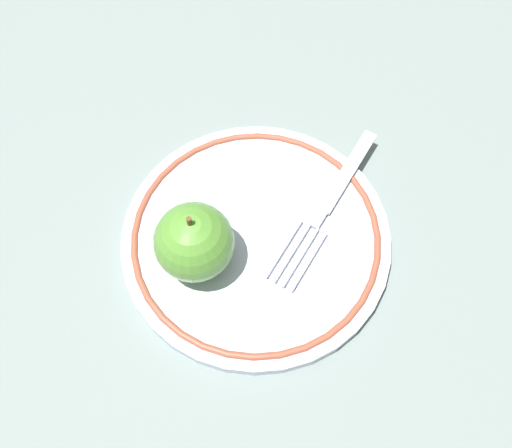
% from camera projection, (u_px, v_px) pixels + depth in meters
% --- Properties ---
extents(ground_plane, '(2.00, 2.00, 0.00)m').
position_uv_depth(ground_plane, '(239.00, 235.00, 0.51)').
color(ground_plane, slate).
extents(plate, '(0.23, 0.23, 0.02)m').
position_uv_depth(plate, '(256.00, 238.00, 0.50)').
color(plate, silver).
rests_on(plate, ground_plane).
extents(apple_red_whole, '(0.06, 0.06, 0.07)m').
position_uv_depth(apple_red_whole, '(194.00, 242.00, 0.45)').
color(apple_red_whole, '#528C31').
rests_on(apple_red_whole, plate).
extents(fork, '(0.10, 0.16, 0.00)m').
position_uv_depth(fork, '(330.00, 199.00, 0.50)').
color(fork, silver).
rests_on(fork, plate).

